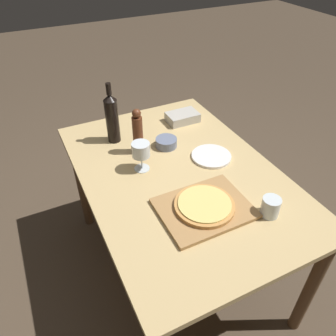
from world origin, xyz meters
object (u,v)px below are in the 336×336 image
pepper_mill (138,132)px  wine_glass (141,151)px  pizza (204,205)px  small_bowl (166,143)px  wine_bottle (112,118)px

pepper_mill → wine_glass: 0.15m
pizza → pepper_mill: size_ratio=1.03×
pizza → wine_glass: bearing=109.0°
pepper_mill → small_bowl: pepper_mill is taller
pizza → wine_glass: (-0.13, 0.39, 0.08)m
pepper_mill → pizza: bearing=-80.4°
pizza → wine_glass: wine_glass is taller
wine_bottle → pepper_mill: (0.08, -0.17, -0.02)m
wine_bottle → small_bowl: (0.24, -0.18, -0.12)m
wine_glass → pizza: bearing=-71.0°
pizza → pepper_mill: pepper_mill is taller
wine_glass → small_bowl: size_ratio=1.30×
wine_bottle → pepper_mill: bearing=-63.7°
pizza → wine_bottle: size_ratio=0.77×
wine_bottle → wine_glass: size_ratio=2.23×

